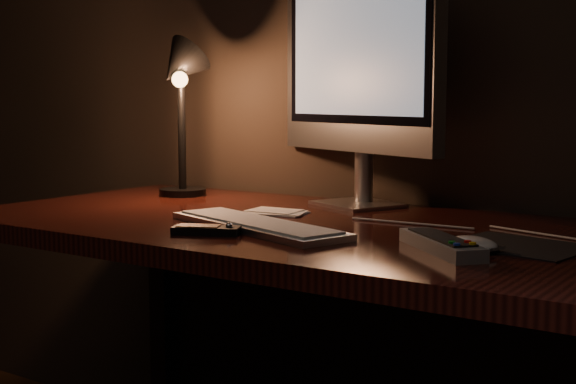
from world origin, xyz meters
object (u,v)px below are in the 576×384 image
Objects in this scene: media_remote at (206,230)px; tv_remote at (441,244)px; mouse at (473,246)px; monitor at (358,59)px; desk_lamp at (180,89)px; keyboard at (257,224)px; desk at (339,279)px.

tv_remote is at bearing -13.07° from media_remote.
tv_remote is (-0.04, -0.03, 0.00)m from mouse.
media_remote is 0.45m from tv_remote.
monitor is 6.29× the size of mouse.
tv_remote reaches higher than mouse.
tv_remote is 0.95m from desk_lamp.
media_remote is (-0.48, -0.12, -0.00)m from mouse.
desk is at bearing 87.95° from keyboard.
mouse reaches higher than keyboard.
media_remote is 0.33× the size of desk_lamp.
desk is 0.25m from keyboard.
keyboard is at bearing -140.79° from tv_remote.
desk_lamp is (-0.90, 0.28, 0.27)m from mouse.
desk_lamp reaches higher than keyboard.
desk_lamp is at bearing -143.01° from monitor.
media_remote is (-0.04, -0.51, -0.34)m from monitor.
desk is 0.35m from media_remote.
desk_lamp is (-0.53, 0.10, 0.41)m from desk.
mouse is 0.69× the size of media_remote.
monitor reaches higher than desk_lamp.
keyboard is 3.32× the size of media_remote.
media_remote is 0.65× the size of tv_remote.
desk_lamp is at bearing 111.35° from media_remote.
monitor is 1.31× the size of keyboard.
tv_remote is 0.50× the size of desk_lamp.
mouse reaches higher than desk.
tv_remote reaches higher than keyboard.
monitor reaches higher than keyboard.
mouse is 0.05m from tv_remote.
keyboard is 1.08× the size of desk_lamp.
mouse is at bearing 20.26° from keyboard.
monitor is at bearing 155.96° from mouse.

